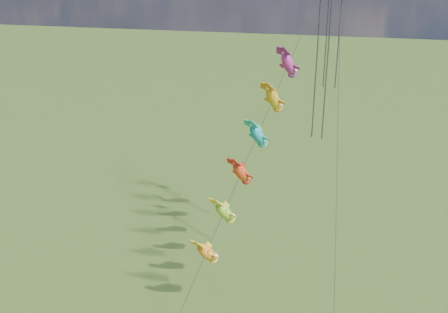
# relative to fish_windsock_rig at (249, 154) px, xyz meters

# --- Properties ---
(fish_windsock_rig) EXTENTS (5.87, 14.93, 17.84)m
(fish_windsock_rig) POSITION_rel_fish_windsock_rig_xyz_m (0.00, 0.00, 0.00)
(fish_windsock_rig) COLOR brown
(fish_windsock_rig) RESTS_ON ground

